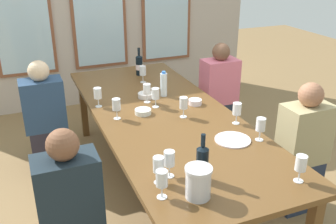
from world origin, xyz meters
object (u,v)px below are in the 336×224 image
Objects in this scene: water_bottle at (164,84)px; wine_glass_0 at (301,164)px; wine_glass_10 at (155,94)px; wine_glass_5 at (147,90)px; metal_pitcher at (198,182)px; wine_glass_4 at (237,110)px; tasting_bowl_1 at (143,112)px; seated_person_0 at (45,121)px; wine_glass_1 at (184,104)px; seated_person_1 at (219,95)px; dining_table at (164,120)px; wine_glass_6 at (169,159)px; tasting_bowl_0 at (146,95)px; tasting_bowl_2 at (195,102)px; wine_glass_3 at (98,94)px; wine_glass_2 at (159,166)px; wine_bottle_1 at (202,163)px; white_plate_0 at (233,140)px; seated_person_2 at (71,215)px; wine_glass_8 at (143,71)px; seated_person_3 at (302,152)px; wine_glass_7 at (116,105)px; wine_glass_11 at (261,125)px; wine_bottle_0 at (139,65)px; wine_glass_9 at (162,179)px.

water_bottle reaches higher than wine_glass_0.
wine_glass_5 is at bearing 103.59° from wine_glass_10.
metal_pitcher reaches higher than wine_glass_4.
seated_person_0 reaches higher than tasting_bowl_1.
water_bottle reaches higher than metal_pitcher.
tasting_bowl_1 is at bearing 147.22° from wine_glass_1.
seated_person_0 and seated_person_1 have the same top height.
wine_glass_1 is (0.12, -0.12, 0.17)m from dining_table.
tasting_bowl_1 is 0.79× the size of wine_glass_6.
wine_glass_1 is 1.38m from seated_person_0.
metal_pitcher is 1.59m from tasting_bowl_0.
wine_glass_3 reaches higher than tasting_bowl_2.
wine_bottle_1 is at bearing -14.81° from wine_glass_2.
wine_glass_4 is (0.48, -0.81, 0.10)m from tasting_bowl_0.
wine_glass_10 reaches higher than tasting_bowl_1.
wine_glass_10 is (-0.30, 0.80, 0.11)m from white_plate_0.
seated_person_0 is at bearing 107.12° from wine_glass_2.
seated_person_2 is at bearing -164.79° from wine_glass_4.
metal_pitcher is 2.02m from wine_glass_8.
wine_bottle_1 is 0.26m from wine_glass_2.
seated_person_3 is (1.33, 0.27, -0.33)m from wine_glass_2.
dining_table is 20.75× the size of tasting_bowl_1.
tasting_bowl_2 is 0.51m from wine_glass_4.
wine_glass_7 is 0.16× the size of seated_person_3.
wine_glass_5 is (-0.05, 0.30, 0.18)m from dining_table.
wine_glass_8 is 1.00× the size of wine_glass_10.
dining_table is 15.08× the size of metal_pitcher.
wine_glass_0 reaches higher than dining_table.
tasting_bowl_0 is at bearing 67.12° from tasting_bowl_1.
wine_glass_2 and wine_glass_4 have the same top height.
metal_pitcher is 1.46m from wine_glass_5.
metal_pitcher is 1.34m from wine_glass_10.
white_plate_0 is 0.67m from wine_glass_6.
wine_glass_5 reaches higher than white_plate_0.
wine_bottle_1 is at bearing -113.98° from tasting_bowl_2.
wine_glass_6 is 0.16× the size of seated_person_1.
wine_glass_11 is at bearing -50.48° from tasting_bowl_1.
seated_person_2 reaches higher than wine_bottle_0.
dining_table is 0.86m from wine_glass_11.
metal_pitcher reaches higher than wine_glass_9.
wine_glass_7 is (-0.68, 0.69, 0.11)m from white_plate_0.
white_plate_0 is 0.97m from wine_glass_7.
wine_glass_10 is (0.24, 1.32, 0.02)m from metal_pitcher.
seated_person_2 is (-1.20, -0.13, -0.22)m from white_plate_0.
wine_glass_10 is at bearing 83.20° from wine_bottle_1.
white_plate_0 is 0.75m from metal_pitcher.
wine_glass_2 is 1.77m from seated_person_0.
seated_person_2 is (-0.44, -1.13, -0.33)m from wine_glass_3.
dining_table is 1.19m from metal_pitcher.
seated_person_0 is at bearing 109.55° from metal_pitcher.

